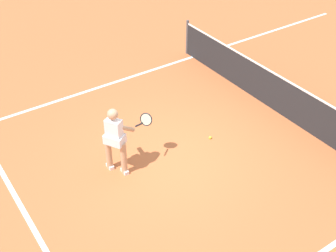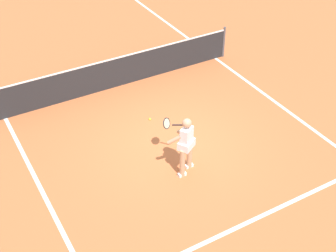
{
  "view_description": "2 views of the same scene",
  "coord_description": "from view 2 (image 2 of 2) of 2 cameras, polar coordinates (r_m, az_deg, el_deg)",
  "views": [
    {
      "loc": [
        6.23,
        -4.23,
        6.42
      ],
      "look_at": [
        0.11,
        -0.1,
        1.01
      ],
      "focal_mm": 48.35,
      "sensor_mm": 36.0,
      "label": 1
    },
    {
      "loc": [
        -4.89,
        -8.23,
        7.62
      ],
      "look_at": [
        -0.41,
        -0.41,
        0.95
      ],
      "focal_mm": 50.05,
      "sensor_mm": 36.0,
      "label": 2
    }
  ],
  "objects": [
    {
      "name": "sideline_left_marking",
      "position": [
        11.3,
        -15.17,
        -7.52
      ],
      "size": [
        0.1,
        18.67,
        0.01
      ],
      "primitive_type": "cube",
      "color": "white",
      "rests_on": "ground"
    },
    {
      "name": "court_net",
      "position": [
        14.39,
        -5.91,
        6.65
      ],
      "size": [
        7.79,
        0.08,
        1.07
      ],
      "color": "#4C4C51",
      "rests_on": "ground"
    },
    {
      "name": "service_line_marking",
      "position": [
        10.38,
        9.79,
        -11.45
      ],
      "size": [
        7.11,
        0.1,
        0.01
      ],
      "primitive_type": "cube",
      "color": "white",
      "rests_on": "ground"
    },
    {
      "name": "tennis_player",
      "position": [
        10.86,
        2.13,
        -2.11
      ],
      "size": [
        0.68,
        1.14,
        1.55
      ],
      "color": "tan",
      "rests_on": "ground"
    },
    {
      "name": "ground_plane",
      "position": [
        12.24,
        0.73,
        -2.01
      ],
      "size": [
        26.87,
        26.87,
        0.0
      ],
      "primitive_type": "plane",
      "color": "#C66638"
    },
    {
      "name": "tennis_ball_near",
      "position": [
        13.03,
        -2.22,
        0.86
      ],
      "size": [
        0.07,
        0.07,
        0.07
      ],
      "primitive_type": "sphere",
      "color": "#D1E533",
      "rests_on": "ground"
    },
    {
      "name": "sideline_right_marking",
      "position": [
        14.04,
        13.37,
        2.55
      ],
      "size": [
        0.1,
        18.67,
        0.01
      ],
      "primitive_type": "cube",
      "color": "white",
      "rests_on": "ground"
    }
  ]
}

